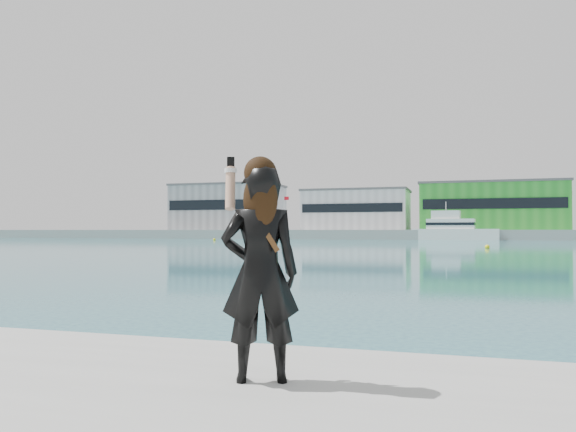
{
  "coord_description": "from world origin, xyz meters",
  "views": [
    {
      "loc": [
        1.14,
        -4.15,
        1.9
      ],
      "look_at": [
        -0.25,
        0.41,
        2.02
      ],
      "focal_mm": 35.0,
      "sensor_mm": 36.0,
      "label": 1
    }
  ],
  "objects_px": {
    "buoy_near": "(487,248)",
    "buoy_far": "(214,240)",
    "motor_yacht": "(453,229)",
    "woman": "(260,266)"
  },
  "relations": [
    {
      "from": "buoy_near",
      "to": "woman",
      "type": "height_order",
      "value": "woman"
    },
    {
      "from": "buoy_near",
      "to": "woman",
      "type": "xyz_separation_m",
      "value": [
        -4.24,
        -58.46,
        1.64
      ]
    },
    {
      "from": "buoy_near",
      "to": "buoy_far",
      "type": "relative_size",
      "value": 1.0
    },
    {
      "from": "motor_yacht",
      "to": "buoy_near",
      "type": "bearing_deg",
      "value": -80.53
    },
    {
      "from": "buoy_far",
      "to": "woman",
      "type": "relative_size",
      "value": 0.3
    },
    {
      "from": "buoy_far",
      "to": "motor_yacht",
      "type": "bearing_deg",
      "value": 22.54
    },
    {
      "from": "woman",
      "to": "motor_yacht",
      "type": "bearing_deg",
      "value": -111.36
    },
    {
      "from": "motor_yacht",
      "to": "woman",
      "type": "relative_size",
      "value": 10.06
    },
    {
      "from": "buoy_near",
      "to": "woman",
      "type": "distance_m",
      "value": 58.63
    },
    {
      "from": "buoy_near",
      "to": "buoy_far",
      "type": "bearing_deg",
      "value": 143.1
    }
  ]
}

